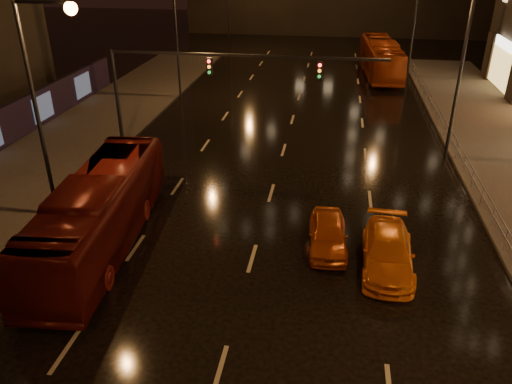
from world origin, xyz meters
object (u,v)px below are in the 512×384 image
at_px(bus_curb, 381,58).
at_px(taxi_far, 388,252).
at_px(bus_red, 100,212).
at_px(taxi_near, 328,234).

bearing_deg(bus_curb, taxi_far, -97.02).
bearing_deg(bus_red, taxi_near, 2.52).
height_order(bus_curb, taxi_far, bus_curb).
xyz_separation_m(taxi_near, taxi_far, (2.35, -1.04, 0.03)).
xyz_separation_m(bus_curb, taxi_near, (-4.03, -31.35, -1.00)).
bearing_deg(taxi_near, bus_curb, 79.55).
height_order(bus_red, taxi_near, bus_red).
distance_m(taxi_near, taxi_far, 2.57).
relative_size(bus_curb, taxi_near, 3.08).
distance_m(bus_red, taxi_near, 9.52).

